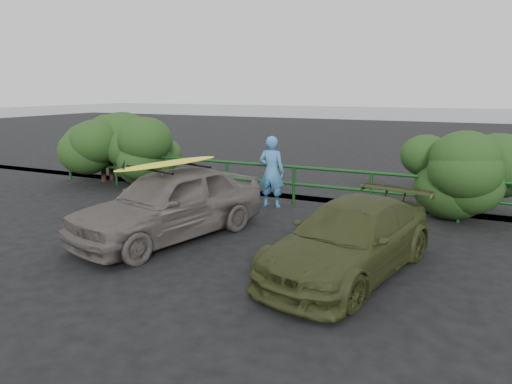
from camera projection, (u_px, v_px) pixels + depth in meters
ground at (142, 261)px, 8.08m from camera, size 80.00×80.00×0.00m
ocean at (429, 112)px, 61.16m from camera, size 200.00×200.00×0.00m
guardrail at (259, 182)px, 12.39m from camera, size 14.00×0.08×1.04m
shrub_left at (128, 151)px, 14.60m from camera, size 3.20×2.40×2.07m
shrub_right at (463, 170)px, 10.64m from camera, size 3.20×2.40×2.26m
sedan at (170, 203)px, 9.26m from camera, size 2.80×4.57×1.45m
olive_vehicle at (350, 239)px, 7.49m from camera, size 2.55×4.31×1.17m
man at (272, 172)px, 11.67m from camera, size 0.69×0.47×1.84m
roof_rack at (169, 166)px, 9.09m from camera, size 1.64×1.34×0.05m
surfboard at (168, 163)px, 9.08m from camera, size 1.17×2.55×0.07m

